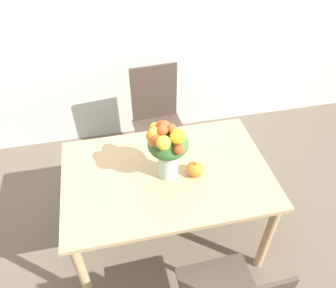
# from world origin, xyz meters

# --- Properties ---
(ground_plane) EXTENTS (12.00, 12.00, 0.00)m
(ground_plane) POSITION_xyz_m (0.00, 0.00, 0.00)
(ground_plane) COLOR brown
(wall_back) EXTENTS (8.00, 0.06, 2.70)m
(wall_back) POSITION_xyz_m (0.00, 1.37, 1.35)
(wall_back) COLOR silver
(wall_back) RESTS_ON ground_plane
(dining_table) EXTENTS (1.32, 0.87, 0.73)m
(dining_table) POSITION_xyz_m (0.00, 0.00, 0.63)
(dining_table) COLOR tan
(dining_table) RESTS_ON ground_plane
(flower_vase) EXTENTS (0.25, 0.28, 0.42)m
(flower_vase) POSITION_xyz_m (-0.00, -0.01, 0.97)
(flower_vase) COLOR #B2CCBC
(flower_vase) RESTS_ON dining_table
(pumpkin) EXTENTS (0.11, 0.11, 0.10)m
(pumpkin) POSITION_xyz_m (0.17, -0.05, 0.78)
(pumpkin) COLOR orange
(pumpkin) RESTS_ON dining_table
(dining_chair_near_window) EXTENTS (0.44, 0.44, 0.98)m
(dining_chair_near_window) POSITION_xyz_m (0.10, 0.81, 0.50)
(dining_chair_near_window) COLOR #47382D
(dining_chair_near_window) RESTS_ON ground_plane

